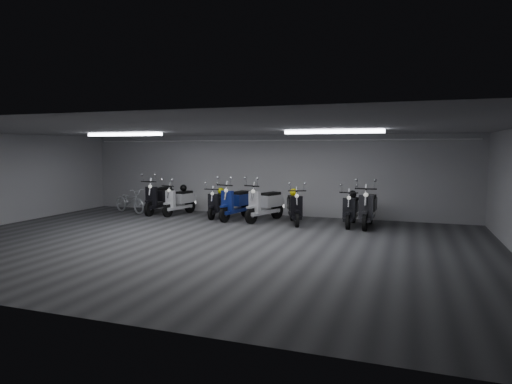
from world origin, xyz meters
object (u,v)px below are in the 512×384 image
(scooter_3, at_px, (218,199))
(scooter_8, at_px, (351,204))
(bicycle, at_px, (130,198))
(helmet_3, at_px, (353,194))
(helmet_1, at_px, (183,188))
(helmet_2, at_px, (294,192))
(scooter_2, at_px, (179,196))
(helmet_0, at_px, (221,191))
(scooter_7, at_px, (295,202))
(scooter_4, at_px, (236,197))
(scooter_6, at_px, (265,199))
(scooter_9, at_px, (368,202))
(scooter_0, at_px, (159,193))

(scooter_3, xyz_separation_m, scooter_8, (4.47, -0.21, 0.04))
(bicycle, xyz_separation_m, helmet_3, (7.99, 0.06, 0.40))
(helmet_1, bearing_deg, helmet_2, -6.22)
(scooter_2, xyz_separation_m, helmet_0, (1.54, 0.15, 0.23))
(scooter_7, distance_m, helmet_3, 1.78)
(scooter_4, height_order, scooter_6, scooter_4)
(scooter_8, xyz_separation_m, bicycle, (-7.99, 0.18, -0.13))
(scooter_7, bearing_deg, scooter_9, -18.04)
(scooter_4, bearing_deg, helmet_1, 176.92)
(scooter_2, height_order, helmet_1, scooter_2)
(helmet_0, bearing_deg, scooter_9, -5.50)
(scooter_9, height_order, helmet_3, scooter_9)
(scooter_0, height_order, helmet_3, scooter_0)
(helmet_3, bearing_deg, scooter_3, -179.57)
(scooter_4, height_order, helmet_3, scooter_4)
(scooter_8, distance_m, helmet_3, 0.37)
(helmet_0, bearing_deg, scooter_0, -177.16)
(bicycle, bearing_deg, scooter_8, -71.21)
(bicycle, bearing_deg, helmet_3, -69.43)
(scooter_0, relative_size, scooter_3, 1.19)
(scooter_7, xyz_separation_m, helmet_3, (1.72, 0.40, 0.27))
(scooter_2, height_order, helmet_2, scooter_2)
(scooter_3, distance_m, scooter_8, 4.48)
(scooter_0, bearing_deg, bicycle, -174.41)
(scooter_8, bearing_deg, helmet_3, 90.00)
(scooter_4, xyz_separation_m, helmet_2, (1.94, 0.08, 0.22))
(scooter_3, distance_m, scooter_7, 2.78)
(scooter_0, xyz_separation_m, scooter_8, (6.86, -0.33, -0.08))
(scooter_4, height_order, scooter_8, scooter_4)
(scooter_3, distance_m, bicycle, 3.52)
(helmet_0, bearing_deg, helmet_3, -2.57)
(helmet_3, bearing_deg, scooter_9, -29.40)
(scooter_9, distance_m, helmet_2, 2.31)
(scooter_7, relative_size, bicycle, 1.09)
(scooter_7, height_order, scooter_8, scooter_7)
(scooter_4, xyz_separation_m, bicycle, (-4.24, 0.18, -0.20))
(scooter_0, distance_m, scooter_8, 6.87)
(scooter_3, relative_size, helmet_1, 7.00)
(scooter_6, bearing_deg, helmet_3, 26.09)
(scooter_4, height_order, bicycle, scooter_4)
(helmet_1, bearing_deg, helmet_0, -3.43)
(scooter_8, distance_m, scooter_9, 0.50)
(scooter_6, relative_size, scooter_7, 1.09)
(helmet_2, relative_size, helmet_3, 1.03)
(scooter_3, bearing_deg, helmet_2, -3.94)
(scooter_2, relative_size, scooter_7, 0.98)
(scooter_2, relative_size, scooter_3, 1.05)
(scooter_7, relative_size, helmet_3, 7.50)
(helmet_2, bearing_deg, helmet_1, 173.78)
(scooter_8, bearing_deg, scooter_7, -174.29)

